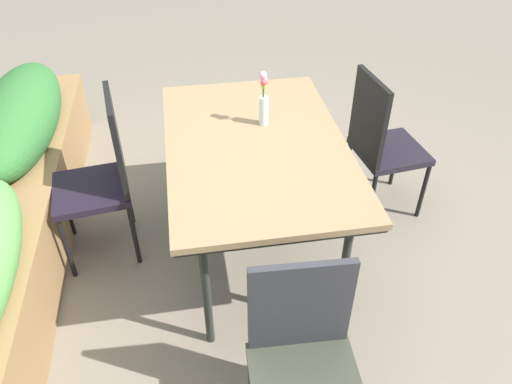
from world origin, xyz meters
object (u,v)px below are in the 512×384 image
(dining_table, at_px, (256,152))
(flower_vase, at_px, (264,101))
(chair_near_right, at_px, (380,140))
(chair_far_side, at_px, (103,173))
(planter_box, at_px, (7,209))
(chair_end_left, at_px, (304,359))

(dining_table, distance_m, flower_vase, 0.27)
(chair_near_right, bearing_deg, chair_far_side, -93.37)
(flower_vase, bearing_deg, planter_box, 89.34)
(chair_near_right, height_order, flower_vase, flower_vase)
(chair_near_right, bearing_deg, flower_vase, -87.33)
(planter_box, bearing_deg, dining_table, -98.17)
(dining_table, height_order, planter_box, dining_table)
(chair_far_side, bearing_deg, chair_near_right, -94.07)
(planter_box, bearing_deg, chair_near_right, -87.17)
(dining_table, xyz_separation_m, chair_far_side, (0.21, 0.82, -0.19))
(flower_vase, height_order, planter_box, flower_vase)
(flower_vase, xyz_separation_m, planter_box, (0.02, 1.45, -0.56))
(chair_far_side, height_order, planter_box, chair_far_side)
(chair_far_side, relative_size, planter_box, 0.33)
(chair_end_left, xyz_separation_m, chair_near_right, (1.38, -0.82, 0.02))
(chair_end_left, relative_size, flower_vase, 2.99)
(chair_near_right, distance_m, planter_box, 2.21)
(chair_far_side, xyz_separation_m, flower_vase, (-0.03, -0.90, 0.38))
(dining_table, bearing_deg, flower_vase, -21.48)
(chair_near_right, bearing_deg, planter_box, -93.93)
(chair_end_left, xyz_separation_m, planter_box, (1.27, 1.38, -0.13))
(planter_box, bearing_deg, chair_end_left, -132.63)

